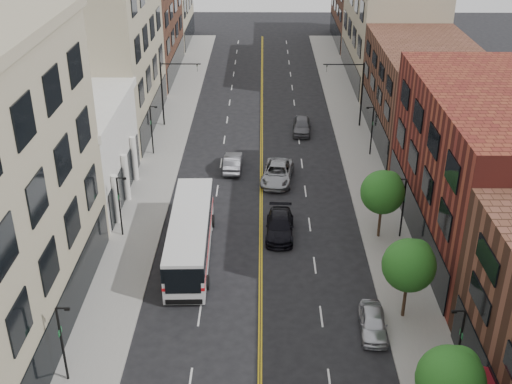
{
  "coord_description": "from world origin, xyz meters",
  "views": [
    {
      "loc": [
        0.07,
        -19.65,
        26.49
      ],
      "look_at": [
        -0.37,
        22.07,
        5.0
      ],
      "focal_mm": 45.0,
      "sensor_mm": 36.0,
      "label": 1
    }
  ],
  "objects_px": {
    "car_lane_behind": "(233,162)",
    "car_lane_c": "(302,126)",
    "city_bus": "(190,233)",
    "car_lane_a": "(280,226)",
    "car_lane_b": "(277,173)",
    "car_parked_far": "(373,323)"
  },
  "relations": [
    {
      "from": "car_lane_behind",
      "to": "car_lane_c",
      "type": "distance_m",
      "value": 12.03
    },
    {
      "from": "city_bus",
      "to": "car_lane_behind",
      "type": "height_order",
      "value": "city_bus"
    },
    {
      "from": "city_bus",
      "to": "car_lane_a",
      "type": "height_order",
      "value": "city_bus"
    },
    {
      "from": "car_lane_a",
      "to": "car_lane_c",
      "type": "xyz_separation_m",
      "value": [
        2.91,
        21.8,
        0.04
      ]
    },
    {
      "from": "car_lane_a",
      "to": "car_lane_c",
      "type": "relative_size",
      "value": 1.12
    },
    {
      "from": "car_lane_b",
      "to": "car_lane_c",
      "type": "xyz_separation_m",
      "value": [
        2.91,
        12.09,
        -0.0
      ]
    },
    {
      "from": "car_parked_far",
      "to": "car_lane_c",
      "type": "relative_size",
      "value": 0.87
    },
    {
      "from": "car_lane_a",
      "to": "car_lane_c",
      "type": "distance_m",
      "value": 21.99
    },
    {
      "from": "car_lane_behind",
      "to": "car_lane_c",
      "type": "bearing_deg",
      "value": -125.46
    },
    {
      "from": "city_bus",
      "to": "car_parked_far",
      "type": "height_order",
      "value": "city_bus"
    },
    {
      "from": "city_bus",
      "to": "car_lane_a",
      "type": "distance_m",
      "value": 7.53
    },
    {
      "from": "car_parked_far",
      "to": "car_lane_a",
      "type": "distance_m",
      "value": 13.11
    },
    {
      "from": "city_bus",
      "to": "car_lane_c",
      "type": "xyz_separation_m",
      "value": [
        9.67,
        24.91,
        -1.12
      ]
    },
    {
      "from": "car_parked_far",
      "to": "car_lane_b",
      "type": "xyz_separation_m",
      "value": [
        -5.61,
        21.56,
        0.11
      ]
    },
    {
      "from": "city_bus",
      "to": "car_lane_behind",
      "type": "distance_m",
      "value": 15.5
    },
    {
      "from": "city_bus",
      "to": "car_lane_a",
      "type": "bearing_deg",
      "value": 23.12
    },
    {
      "from": "car_lane_behind",
      "to": "car_lane_a",
      "type": "relative_size",
      "value": 0.87
    },
    {
      "from": "car_lane_behind",
      "to": "car_lane_a",
      "type": "height_order",
      "value": "car_lane_a"
    },
    {
      "from": "car_parked_far",
      "to": "car_lane_c",
      "type": "distance_m",
      "value": 33.76
    },
    {
      "from": "car_parked_far",
      "to": "car_lane_behind",
      "type": "bearing_deg",
      "value": 115.49
    },
    {
      "from": "car_lane_b",
      "to": "car_lane_a",
      "type": "bearing_deg",
      "value": -82.61
    },
    {
      "from": "car_lane_a",
      "to": "car_lane_b",
      "type": "relative_size",
      "value": 0.91
    }
  ]
}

